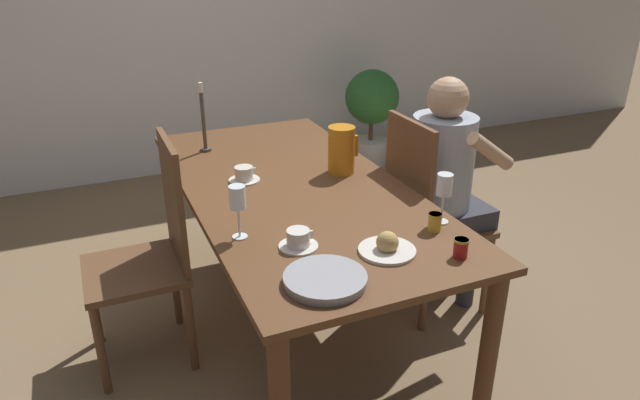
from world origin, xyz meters
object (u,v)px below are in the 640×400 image
(teacup_near_person, at_px, (298,240))
(teacup_across, at_px, (244,175))
(chair_opposite, at_px, (151,251))
(wine_glass_water, at_px, (238,200))
(bread_plate, at_px, (387,246))
(potted_plant, at_px, (372,106))
(red_pitcher, at_px, (341,150))
(jam_jar_amber, at_px, (461,247))
(person_seated, at_px, (447,177))
(candlestick_tall, at_px, (204,124))
(wine_glass_juice, at_px, (444,188))
(chair_person_side, at_px, (426,214))
(serving_tray, at_px, (325,279))
(jam_jar_red, at_px, (435,221))

(teacup_near_person, xyz_separation_m, teacup_across, (0.00, 0.68, 0.00))
(chair_opposite, distance_m, wine_glass_water, 0.63)
(bread_plate, height_order, potted_plant, bread_plate)
(red_pitcher, height_order, wine_glass_water, red_pitcher)
(jam_jar_amber, bearing_deg, person_seated, 57.85)
(person_seated, bearing_deg, candlestick_tall, -126.89)
(red_pitcher, relative_size, wine_glass_juice, 1.11)
(bread_plate, bearing_deg, candlestick_tall, 104.36)
(chair_person_side, height_order, person_seated, person_seated)
(red_pitcher, distance_m, wine_glass_juice, 0.65)
(person_seated, distance_m, potted_plant, 2.12)
(chair_opposite, bearing_deg, teacup_near_person, -142.01)
(serving_tray, height_order, potted_plant, potted_plant)
(red_pitcher, xyz_separation_m, teacup_near_person, (-0.45, -0.60, -0.08))
(person_seated, relative_size, jam_jar_amber, 17.11)
(wine_glass_water, xyz_separation_m, bread_plate, (0.44, -0.31, -0.13))
(jam_jar_red, bearing_deg, wine_glass_water, 160.90)
(jam_jar_red, xyz_separation_m, potted_plant, (1.08, 2.50, -0.28))
(potted_plant, bearing_deg, candlestick_tall, -143.09)
(person_seated, distance_m, serving_tray, 1.16)
(person_seated, bearing_deg, wine_glass_water, -76.71)
(chair_opposite, distance_m, serving_tray, 0.98)
(wine_glass_juice, relative_size, serving_tray, 0.74)
(wine_glass_juice, bearing_deg, chair_opposite, 149.24)
(wine_glass_juice, bearing_deg, red_pitcher, 101.53)
(wine_glass_juice, height_order, teacup_across, wine_glass_juice)
(teacup_near_person, relative_size, jam_jar_red, 2.05)
(serving_tray, height_order, bread_plate, bread_plate)
(person_seated, height_order, jam_jar_amber, person_seated)
(person_seated, bearing_deg, bread_plate, -48.91)
(chair_person_side, bearing_deg, bread_plate, -43.97)
(chair_opposite, distance_m, red_pitcher, 0.97)
(chair_person_side, relative_size, bread_plate, 4.96)
(person_seated, xyz_separation_m, serving_tray, (-0.94, -0.67, 0.05))
(teacup_near_person, relative_size, teacup_across, 1.00)
(wine_glass_juice, relative_size, teacup_across, 1.41)
(chair_person_side, xyz_separation_m, chair_opposite, (-1.29, 0.16, 0.00))
(wine_glass_water, xyz_separation_m, teacup_near_person, (0.17, -0.15, -0.12))
(chair_person_side, height_order, serving_tray, chair_person_side)
(chair_person_side, xyz_separation_m, wine_glass_water, (-1.01, -0.27, 0.37))
(wine_glass_juice, bearing_deg, potted_plant, 67.48)
(teacup_near_person, height_order, potted_plant, teacup_near_person)
(red_pitcher, xyz_separation_m, jam_jar_red, (0.07, -0.69, -0.07))
(wine_glass_juice, distance_m, potted_plant, 2.68)
(jam_jar_amber, bearing_deg, potted_plant, 67.64)
(red_pitcher, height_order, teacup_across, red_pitcher)
(red_pitcher, bearing_deg, jam_jar_amber, -87.83)
(red_pitcher, distance_m, serving_tray, 0.98)
(wine_glass_water, bearing_deg, candlestick_tall, 83.95)
(bread_plate, height_order, jam_jar_red, bread_plate)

